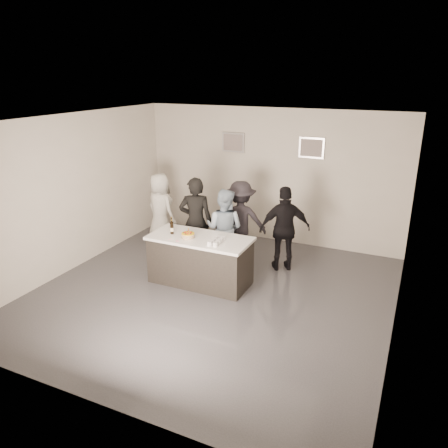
# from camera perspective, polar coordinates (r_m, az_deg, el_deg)

# --- Properties ---
(floor) EXTENTS (6.00, 6.00, 0.00)m
(floor) POSITION_cam_1_polar(r_m,az_deg,el_deg) (7.83, -1.55, -9.08)
(floor) COLOR #3D3D42
(floor) RESTS_ON ground
(ceiling) EXTENTS (6.00, 6.00, 0.00)m
(ceiling) POSITION_cam_1_polar(r_m,az_deg,el_deg) (6.92, -1.77, 13.33)
(ceiling) COLOR white
(wall_back) EXTENTS (6.00, 0.04, 3.00)m
(wall_back) POSITION_cam_1_polar(r_m,az_deg,el_deg) (9.92, 6.07, 6.25)
(wall_back) COLOR beige
(wall_back) RESTS_ON ground
(wall_front) EXTENTS (6.00, 0.04, 3.00)m
(wall_front) POSITION_cam_1_polar(r_m,az_deg,el_deg) (4.93, -17.41, -8.39)
(wall_front) COLOR beige
(wall_front) RESTS_ON ground
(wall_left) EXTENTS (0.04, 6.00, 3.00)m
(wall_left) POSITION_cam_1_polar(r_m,az_deg,el_deg) (8.93, -19.24, 3.81)
(wall_left) COLOR beige
(wall_left) RESTS_ON ground
(wall_right) EXTENTS (0.04, 6.00, 3.00)m
(wall_right) POSITION_cam_1_polar(r_m,az_deg,el_deg) (6.56, 22.60, -2.03)
(wall_right) COLOR beige
(wall_right) RESTS_ON ground
(picture_left) EXTENTS (0.54, 0.04, 0.44)m
(picture_left) POSITION_cam_1_polar(r_m,az_deg,el_deg) (10.08, 1.23, 10.62)
(picture_left) COLOR #B2B2B7
(picture_left) RESTS_ON wall_back
(picture_right) EXTENTS (0.54, 0.04, 0.44)m
(picture_right) POSITION_cam_1_polar(r_m,az_deg,el_deg) (9.51, 11.37, 9.73)
(picture_right) COLOR #B2B2B7
(picture_right) RESTS_ON wall_back
(bar_counter) EXTENTS (1.86, 0.86, 0.90)m
(bar_counter) POSITION_cam_1_polar(r_m,az_deg,el_deg) (8.04, -3.13, -4.73)
(bar_counter) COLOR white
(bar_counter) RESTS_ON ground
(cake) EXTENTS (0.24, 0.24, 0.08)m
(cake) POSITION_cam_1_polar(r_m,az_deg,el_deg) (7.85, -4.72, -1.54)
(cake) COLOR yellow
(cake) RESTS_ON bar_counter
(beer_bottle_a) EXTENTS (0.07, 0.07, 0.26)m
(beer_bottle_a) POSITION_cam_1_polar(r_m,az_deg,el_deg) (8.19, -6.85, -0.01)
(beer_bottle_a) COLOR black
(beer_bottle_a) RESTS_ON bar_counter
(beer_bottle_b) EXTENTS (0.07, 0.07, 0.26)m
(beer_bottle_b) POSITION_cam_1_polar(r_m,az_deg,el_deg) (8.03, -6.82, -0.41)
(beer_bottle_b) COLOR black
(beer_bottle_b) RESTS_ON bar_counter
(tumbler_cluster) EXTENTS (0.19, 0.40, 0.08)m
(tumbler_cluster) POSITION_cam_1_polar(r_m,az_deg,el_deg) (7.58, -1.02, -2.21)
(tumbler_cluster) COLOR orange
(tumbler_cluster) RESTS_ON bar_counter
(candles) EXTENTS (0.24, 0.08, 0.01)m
(candles) POSITION_cam_1_polar(r_m,az_deg,el_deg) (7.73, -6.43, -2.21)
(candles) COLOR pink
(candles) RESTS_ON bar_counter
(person_main_black) EXTENTS (0.77, 0.66, 1.80)m
(person_main_black) POSITION_cam_1_polar(r_m,az_deg,el_deg) (8.69, -3.72, 0.33)
(person_main_black) COLOR black
(person_main_black) RESTS_ON ground
(person_main_blue) EXTENTS (0.78, 0.61, 1.60)m
(person_main_blue) POSITION_cam_1_polar(r_m,az_deg,el_deg) (8.58, 0.04, -0.60)
(person_main_blue) COLOR #96AEC5
(person_main_blue) RESTS_ON ground
(person_guest_left) EXTENTS (0.92, 0.75, 1.62)m
(person_guest_left) POSITION_cam_1_polar(r_m,az_deg,el_deg) (9.87, -8.29, 1.94)
(person_guest_left) COLOR silver
(person_guest_left) RESTS_ON ground
(person_guest_right) EXTENTS (1.06, 0.82, 1.68)m
(person_guest_right) POSITION_cam_1_polar(r_m,az_deg,el_deg) (8.52, 7.94, -0.63)
(person_guest_right) COLOR black
(person_guest_right) RESTS_ON ground
(person_guest_back) EXTENTS (1.23, 0.99, 1.65)m
(person_guest_back) POSITION_cam_1_polar(r_m,az_deg,el_deg) (8.96, 2.15, 0.45)
(person_guest_back) COLOR black
(person_guest_back) RESTS_ON ground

